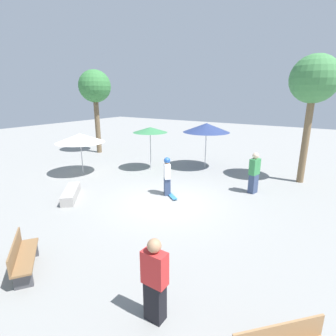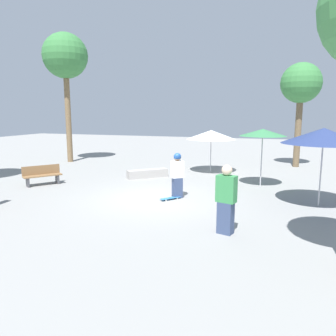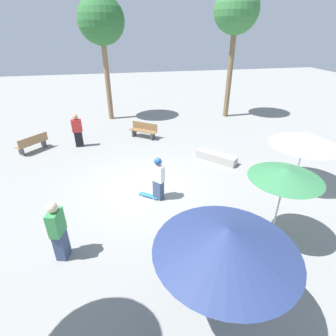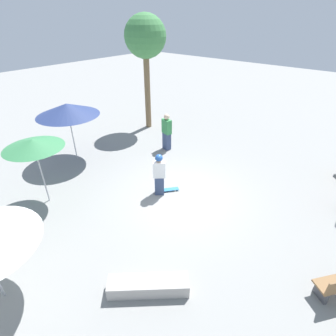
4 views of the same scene
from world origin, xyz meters
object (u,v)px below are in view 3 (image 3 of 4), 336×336
at_px(skateboard, 149,195).
at_px(bystander_far, 78,131).
at_px(bench_near, 32,143).
at_px(shade_umbrella_navy, 227,240).
at_px(bystander_watching, 58,231).
at_px(palm_tree_left, 236,12).
at_px(bench_far, 144,130).
at_px(shade_umbrella_white, 306,139).
at_px(shade_umbrella_green, 286,174).
at_px(concrete_ledge, 216,157).
at_px(skater_main, 158,177).
at_px(palm_tree_center_left, 101,22).

relative_size(skateboard, bystander_far, 0.43).
bearing_deg(bench_near, skateboard, -91.14).
xyz_separation_m(shade_umbrella_navy, bystander_far, (10.52, 3.81, -1.51)).
bearing_deg(bystander_watching, palm_tree_left, -24.16).
relative_size(bench_far, shade_umbrella_white, 0.60).
xyz_separation_m(shade_umbrella_green, shade_umbrella_navy, (-2.04, 2.50, 0.08)).
height_order(concrete_ledge, shade_umbrella_navy, shade_umbrella_navy).
bearing_deg(bystander_far, skater_main, 122.00).
height_order(shade_umbrella_green, palm_tree_center_left, palm_tree_center_left).
bearing_deg(palm_tree_center_left, skateboard, -172.74).
bearing_deg(shade_umbrella_white, skater_main, 88.76).
distance_m(bench_near, shade_umbrella_navy, 12.16).
bearing_deg(bench_near, shade_umbrella_white, -72.44).
xyz_separation_m(shade_umbrella_white, shade_umbrella_green, (-2.71, 2.65, 0.32)).
distance_m(skateboard, bystander_far, 6.32).
height_order(shade_umbrella_green, bystander_far, shade_umbrella_green).
height_order(concrete_ledge, bench_far, bench_far).
relative_size(skater_main, bystander_watching, 0.92).
distance_m(shade_umbrella_green, bystander_far, 10.67).
height_order(skateboard, concrete_ledge, concrete_ledge).
bearing_deg(skateboard, bench_far, -57.13).
height_order(skater_main, shade_umbrella_white, shade_umbrella_white).
bearing_deg(concrete_ledge, shade_umbrella_white, -137.92).
height_order(concrete_ledge, palm_tree_center_left, palm_tree_center_left).
height_order(shade_umbrella_navy, palm_tree_center_left, palm_tree_center_left).
xyz_separation_m(bench_near, bench_far, (0.77, -5.83, 0.00)).
height_order(skater_main, concrete_ledge, skater_main).
height_order(palm_tree_center_left, palm_tree_left, palm_tree_left).
bearing_deg(bench_far, bench_near, 44.26).
relative_size(palm_tree_center_left, palm_tree_left, 0.93).
distance_m(skater_main, bench_far, 6.26).
relative_size(concrete_ledge, shade_umbrella_white, 0.70).
distance_m(shade_umbrella_green, palm_tree_left, 13.20).
distance_m(skateboard, bench_near, 7.51).
bearing_deg(shade_umbrella_green, concrete_ledge, -2.87).
xyz_separation_m(bench_far, shade_umbrella_white, (-6.36, -5.41, 1.57)).
bearing_deg(shade_umbrella_green, shade_umbrella_white, -44.36).
height_order(bench_near, bystander_far, bystander_far).
relative_size(skateboard, shade_umbrella_white, 0.29).
distance_m(bench_near, shade_umbrella_white, 12.65).
bearing_deg(bench_far, palm_tree_left, -117.91).
bearing_deg(shade_umbrella_green, bench_near, 45.98).
relative_size(skater_main, skateboard, 2.24).
height_order(shade_umbrella_white, bystander_watching, shade_umbrella_white).
relative_size(bench_far, shade_umbrella_green, 0.63).
xyz_separation_m(skateboard, shade_umbrella_green, (-2.99, -3.30, 2.25)).
relative_size(skateboard, bench_far, 0.49).
bearing_deg(bench_far, palm_tree_center_left, -28.81).
distance_m(skateboard, concrete_ledge, 4.28).
bearing_deg(bystander_far, palm_tree_center_left, -109.21).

